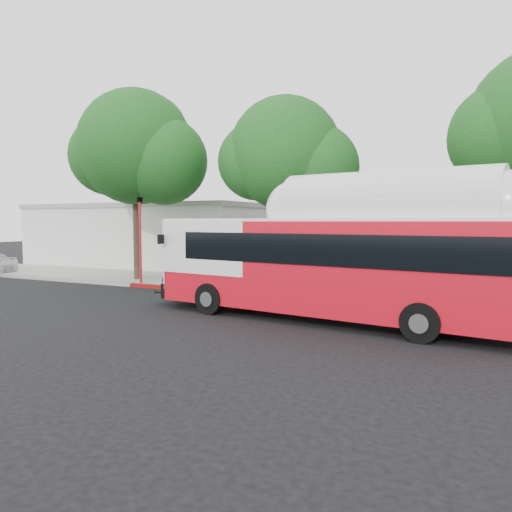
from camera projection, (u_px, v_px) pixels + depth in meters
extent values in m
plane|color=black|center=(241.00, 314.00, 16.68)|extent=(120.00, 120.00, 0.00)
cube|color=gray|center=(309.00, 289.00, 22.47)|extent=(60.00, 5.00, 0.15)
cube|color=gray|center=(287.00, 296.00, 20.15)|extent=(60.00, 0.30, 0.15)
cube|color=maroon|center=(223.00, 291.00, 21.49)|extent=(10.00, 0.32, 0.16)
cylinder|color=#2D2116|center=(137.00, 223.00, 25.39)|extent=(0.36, 0.36, 6.08)
sphere|color=#164E1A|center=(135.00, 147.00, 25.13)|extent=(5.80, 5.80, 5.80)
sphere|color=#164E1A|center=(164.00, 161.00, 24.65)|extent=(4.35, 4.35, 4.35)
cylinder|color=#2D2116|center=(285.00, 230.00, 22.29)|extent=(0.36, 0.36, 5.44)
sphere|color=#164E1A|center=(285.00, 153.00, 22.05)|extent=(5.00, 5.00, 5.00)
sphere|color=#164E1A|center=(316.00, 167.00, 21.66)|extent=(3.75, 3.75, 3.75)
cube|color=silver|center=(161.00, 237.00, 35.28)|extent=(16.00, 10.00, 4.00)
cube|color=gray|center=(160.00, 207.00, 35.14)|extent=(16.20, 10.20, 0.30)
cube|color=red|center=(326.00, 266.00, 15.40)|extent=(11.69, 4.00, 2.77)
cube|color=black|center=(341.00, 248.00, 15.10)|extent=(10.56, 3.91, 0.91)
cube|color=white|center=(327.00, 220.00, 15.31)|extent=(11.68, 3.93, 0.10)
cube|color=white|center=(387.00, 211.00, 14.21)|extent=(6.31, 2.72, 0.53)
cube|color=black|center=(178.00, 290.00, 19.01)|extent=(0.99, 1.81, 0.06)
imported|color=navy|center=(178.00, 278.00, 18.98)|extent=(0.79, 1.70, 0.86)
cylinder|color=red|center=(140.00, 244.00, 23.86)|extent=(0.12, 0.12, 4.02)
cube|color=black|center=(140.00, 200.00, 23.72)|extent=(0.05, 0.40, 0.25)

